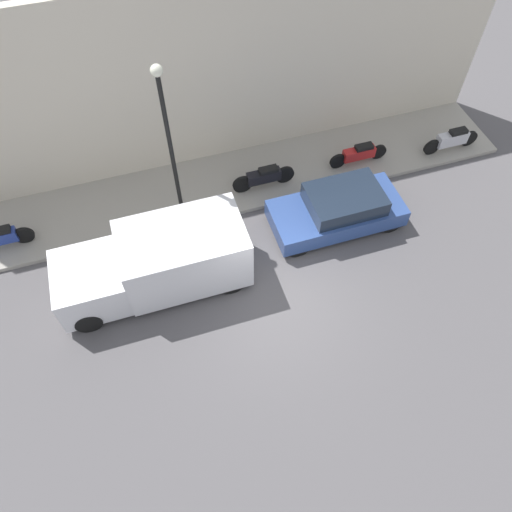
{
  "coord_description": "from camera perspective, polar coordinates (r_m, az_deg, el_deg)",
  "views": [
    {
      "loc": [
        -6.51,
        2.63,
        11.8
      ],
      "look_at": [
        1.11,
        0.19,
        0.6
      ],
      "focal_mm": 35.0,
      "sensor_mm": 36.0,
      "label": 1
    }
  ],
  "objects": [
    {
      "name": "scooter_silver",
      "position": [
        18.25,
        21.51,
        12.3
      ],
      "size": [
        0.3,
        1.98,
        0.79
      ],
      "color": "#B7B7BF",
      "rests_on": "sidewalk"
    },
    {
      "name": "building_facade",
      "position": [
        15.56,
        -5.1,
        19.52
      ],
      "size": [
        0.3,
        18.18,
        5.88
      ],
      "color": "beige",
      "rests_on": "ground_plane"
    },
    {
      "name": "parked_car",
      "position": [
        15.0,
        9.4,
        5.29
      ],
      "size": [
        1.76,
        3.91,
        1.26
      ],
      "color": "#2D4784",
      "rests_on": "ground_plane"
    },
    {
      "name": "ground_plane",
      "position": [
        13.73,
        2.19,
        -4.87
      ],
      "size": [
        60.0,
        60.0,
        0.0
      ],
      "primitive_type": "plane",
      "color": "#514F51"
    },
    {
      "name": "sidewalk",
      "position": [
        16.32,
        -3.02,
        8.38
      ],
      "size": [
        2.67,
        18.18,
        0.14
      ],
      "color": "gray",
      "rests_on": "ground_plane"
    },
    {
      "name": "delivery_van",
      "position": [
        13.45,
        -11.37,
        -0.74
      ],
      "size": [
        1.96,
        5.04,
        1.9
      ],
      "color": "silver",
      "rests_on": "ground_plane"
    },
    {
      "name": "motorcycle_red",
      "position": [
        16.93,
        11.71,
        11.38
      ],
      "size": [
        0.3,
        1.99,
        0.7
      ],
      "color": "#B21E1E",
      "rests_on": "sidewalk"
    },
    {
      "name": "streetlamp",
      "position": [
        13.26,
        -10.0,
        13.54
      ],
      "size": [
        0.3,
        0.3,
        5.13
      ],
      "color": "black",
      "rests_on": "sidewalk"
    },
    {
      "name": "motorcycle_blue",
      "position": [
        15.98,
        -27.24,
        1.86
      ],
      "size": [
        0.3,
        1.85,
        0.75
      ],
      "color": "navy",
      "rests_on": "sidewalk"
    },
    {
      "name": "motorcycle_black",
      "position": [
        15.79,
        0.93,
        9.03
      ],
      "size": [
        0.3,
        2.02,
        0.75
      ],
      "color": "black",
      "rests_on": "sidewalk"
    }
  ]
}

